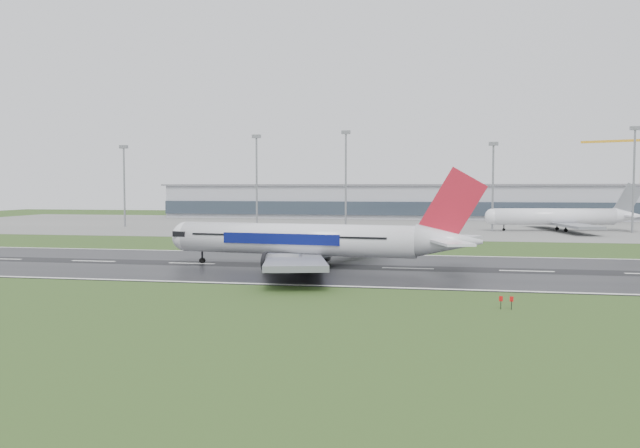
# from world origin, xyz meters

# --- Properties ---
(ground) EXTENTS (520.00, 520.00, 0.00)m
(ground) POSITION_xyz_m (0.00, 0.00, 0.00)
(ground) COLOR #284318
(ground) RESTS_ON ground
(runway) EXTENTS (400.00, 45.00, 0.10)m
(runway) POSITION_xyz_m (0.00, 0.00, 0.05)
(runway) COLOR black
(runway) RESTS_ON ground
(apron) EXTENTS (400.00, 130.00, 0.08)m
(apron) POSITION_xyz_m (0.00, 125.00, 0.04)
(apron) COLOR slate
(apron) RESTS_ON ground
(terminal) EXTENTS (240.00, 36.00, 15.00)m
(terminal) POSITION_xyz_m (0.00, 185.00, 7.50)
(terminal) COLOR #92949D
(terminal) RESTS_ON ground
(main_airliner) EXTENTS (62.79, 60.43, 16.74)m
(main_airliner) POSITION_xyz_m (-15.82, -2.10, 8.47)
(main_airliner) COLOR silver
(main_airliner) RESTS_ON runway
(parked_airliner) EXTENTS (58.90, 56.00, 15.11)m
(parked_airliner) POSITION_xyz_m (44.71, 104.21, 7.63)
(parked_airliner) COLOR white
(parked_airliner) RESTS_ON apron
(floodmast_0) EXTENTS (0.64, 0.64, 28.25)m
(floodmast_0) POSITION_xyz_m (-105.87, 100.00, 14.13)
(floodmast_0) COLOR gray
(floodmast_0) RESTS_ON ground
(floodmast_1) EXTENTS (0.64, 0.64, 31.27)m
(floodmast_1) POSITION_xyz_m (-56.33, 100.00, 15.63)
(floodmast_1) COLOR gray
(floodmast_1) RESTS_ON ground
(floodmast_2) EXTENTS (0.64, 0.64, 32.19)m
(floodmast_2) POSITION_xyz_m (-25.15, 100.00, 16.09)
(floodmast_2) COLOR gray
(floodmast_2) RESTS_ON ground
(floodmast_3) EXTENTS (0.64, 0.64, 27.74)m
(floodmast_3) POSITION_xyz_m (22.97, 100.00, 13.87)
(floodmast_3) COLOR gray
(floodmast_3) RESTS_ON ground
(floodmast_4) EXTENTS (0.64, 0.64, 32.03)m
(floodmast_4) POSITION_xyz_m (65.44, 100.00, 16.02)
(floodmast_4) COLOR gray
(floodmast_4) RESTS_ON ground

